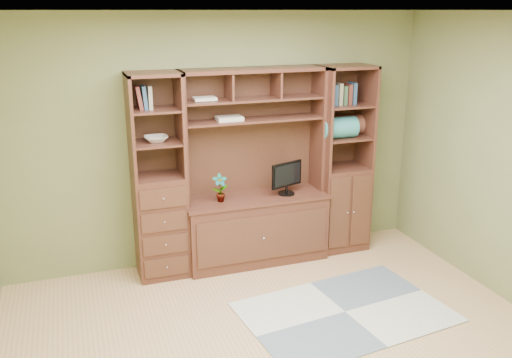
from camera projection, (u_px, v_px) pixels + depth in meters
name	position (u px, v px, depth m)	size (l,w,h in m)	color
room	(295.00, 202.00, 3.85)	(4.60, 4.10, 2.64)	tan
center_hutch	(256.00, 170.00, 5.59)	(1.54, 0.53, 2.05)	#472319
left_tower	(158.00, 178.00, 5.31)	(0.50, 0.45, 2.05)	#472319
right_tower	(343.00, 160.00, 5.95)	(0.55, 0.45, 2.05)	#472319
rug	(345.00, 312.00, 4.86)	(1.79, 1.19, 0.01)	#949999
monitor	(287.00, 172.00, 5.68)	(0.39, 0.18, 0.48)	black
orchid	(220.00, 188.00, 5.48)	(0.16, 0.11, 0.30)	#955A32
magazines	(229.00, 118.00, 5.43)	(0.26, 0.19, 0.04)	beige
bowl	(156.00, 139.00, 5.19)	(0.23, 0.23, 0.06)	beige
blanket_teal	(338.00, 128.00, 5.76)	(0.39, 0.22, 0.22)	#2E7978
blanket_red	(347.00, 125.00, 5.93)	(0.38, 0.21, 0.21)	brown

